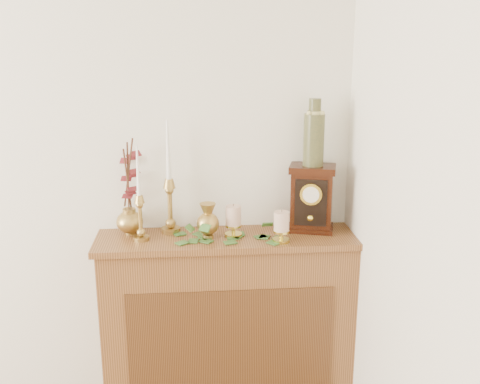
{
  "coord_description": "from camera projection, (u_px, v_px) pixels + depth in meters",
  "views": [
    {
      "loc": [
        1.24,
        -0.39,
        1.84
      ],
      "look_at": [
        1.45,
        2.05,
        1.16
      ],
      "focal_mm": 42.0,
      "sensor_mm": 36.0,
      "label": 1
    }
  ],
  "objects": [
    {
      "name": "console_shelf",
      "position": [
        229.0,
        330.0,
        2.77
      ],
      "size": [
        1.24,
        0.34,
        0.93
      ],
      "color": "brown",
      "rests_on": "ground"
    },
    {
      "name": "candlestick_left",
      "position": [
        140.0,
        210.0,
        2.55
      ],
      "size": [
        0.07,
        0.07,
        0.44
      ],
      "rotation": [
        0.0,
        0.0,
        -0.23
      ],
      "color": "#A98143",
      "rests_on": "console_shelf"
    },
    {
      "name": "candlestick_center",
      "position": [
        170.0,
        197.0,
        2.65
      ],
      "size": [
        0.09,
        0.09,
        0.54
      ],
      "rotation": [
        0.0,
        0.0,
        -0.27
      ],
      "color": "#A98143",
      "rests_on": "console_shelf"
    },
    {
      "name": "bud_vase",
      "position": [
        208.0,
        221.0,
        2.59
      ],
      "size": [
        0.1,
        0.1,
        0.17
      ],
      "rotation": [
        0.0,
        0.0,
        0.34
      ],
      "color": "#A98143",
      "rests_on": "console_shelf"
    },
    {
      "name": "ginger_jar",
      "position": [
        130.0,
        189.0,
        2.65
      ],
      "size": [
        0.19,
        0.2,
        0.47
      ],
      "rotation": [
        0.0,
        0.0,
        0.18
      ],
      "color": "#A98143",
      "rests_on": "console_shelf"
    },
    {
      "name": "pillar_candle_left",
      "position": [
        233.0,
        219.0,
        2.62
      ],
      "size": [
        0.08,
        0.08,
        0.16
      ],
      "rotation": [
        0.0,
        0.0,
        0.02
      ],
      "color": "gold",
      "rests_on": "console_shelf"
    },
    {
      "name": "pillar_candle_right",
      "position": [
        281.0,
        225.0,
        2.55
      ],
      "size": [
        0.08,
        0.08,
        0.15
      ],
      "rotation": [
        0.0,
        0.0,
        0.15
      ],
      "color": "gold",
      "rests_on": "console_shelf"
    },
    {
      "name": "ivy_garland",
      "position": [
        235.0,
        236.0,
        2.6
      ],
      "size": [
        0.43,
        0.23,
        0.09
      ],
      "rotation": [
        0.0,
        0.0,
        0.17
      ],
      "color": "#386526",
      "rests_on": "console_shelf"
    },
    {
      "name": "mantel_clock",
      "position": [
        312.0,
        199.0,
        2.68
      ],
      "size": [
        0.25,
        0.2,
        0.32
      ],
      "rotation": [
        0.0,
        0.0,
        -0.27
      ],
      "color": "#37170B",
      "rests_on": "console_shelf"
    },
    {
      "name": "ceramic_vase",
      "position": [
        314.0,
        136.0,
        2.6
      ],
      "size": [
        0.1,
        0.1,
        0.31
      ],
      "rotation": [
        0.0,
        0.0,
        -0.27
      ],
      "color": "#183022",
      "rests_on": "mantel_clock"
    }
  ]
}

